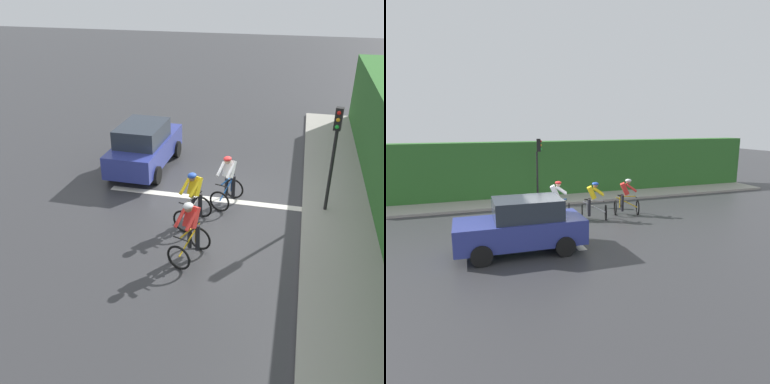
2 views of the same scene
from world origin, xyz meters
TOP-DOWN VIEW (x-y plane):
  - ground_plane at (0.00, 0.00)m, footprint 80.00×80.00m
  - sidewalk_kerb at (-4.26, 2.00)m, footprint 2.80×24.29m
  - stone_wall_low at (-5.16, 2.00)m, footprint 0.44×24.29m
  - hedge_wall at (-5.46, 2.00)m, footprint 1.10×24.29m
  - road_marking_stop_line at (0.00, -0.06)m, footprint 7.00×0.30m
  - cyclist_lead at (-0.09, 3.28)m, footprint 0.98×1.24m
  - cyclist_second at (0.23, 1.57)m, footprint 1.00×1.24m
  - cyclist_mid at (-0.53, 0.15)m, footprint 0.96×1.23m
  - car_navy at (2.94, -1.95)m, footprint 1.92×4.12m
  - traffic_light_near_crossing at (-3.53, 0.04)m, footprint 0.23×0.31m

SIDE VIEW (x-z plane):
  - ground_plane at x=0.00m, z-range 0.00..0.00m
  - road_marking_stop_line at x=0.00m, z-range 0.00..0.01m
  - sidewalk_kerb at x=-4.26m, z-range 0.00..0.12m
  - stone_wall_low at x=-5.16m, z-range 0.00..0.54m
  - cyclist_lead at x=-0.09m, z-range -0.03..1.63m
  - cyclist_second at x=0.23m, z-range -0.03..1.63m
  - cyclist_mid at x=-0.53m, z-range -0.03..1.63m
  - car_navy at x=2.94m, z-range -0.01..1.75m
  - hedge_wall at x=-5.46m, z-range 0.00..3.11m
  - traffic_light_near_crossing at x=-3.53m, z-range 0.55..3.89m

